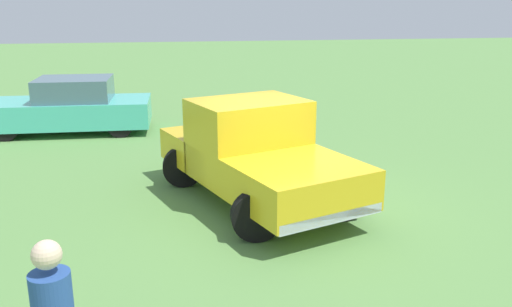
% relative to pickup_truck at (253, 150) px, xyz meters
% --- Properties ---
extents(ground_plane, '(80.00, 80.00, 0.00)m').
position_rel_pickup_truck_xyz_m(ground_plane, '(-0.54, 0.55, -0.94)').
color(ground_plane, '#5B8C47').
extents(pickup_truck, '(3.35, 4.87, 1.81)m').
position_rel_pickup_truck_xyz_m(pickup_truck, '(0.00, 0.00, 0.00)').
color(pickup_truck, black).
rests_on(pickup_truck, ground_plane).
extents(sedan_near, '(4.44, 1.98, 1.49)m').
position_rel_pickup_truck_xyz_m(sedan_near, '(4.08, -6.04, -0.24)').
color(sedan_near, black).
rests_on(sedan_near, ground_plane).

